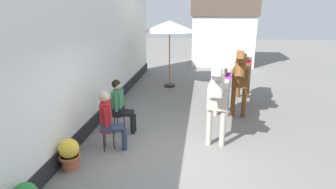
{
  "coord_description": "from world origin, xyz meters",
  "views": [
    {
      "loc": [
        0.44,
        -5.5,
        3.16
      ],
      "look_at": [
        -0.4,
        1.2,
        1.05
      ],
      "focal_mm": 30.85,
      "sensor_mm": 36.0,
      "label": 1
    }
  ],
  "objects_px": {
    "flower_planter_middle": "(69,153)",
    "cafe_parasol": "(170,26)",
    "seated_visitor_far": "(120,103)",
    "saddled_horse_far": "(242,72)",
    "saddled_horse_near": "(220,88)",
    "seated_visitor_near": "(109,117)",
    "satchel_bag": "(124,110)"
  },
  "relations": [
    {
      "from": "flower_planter_middle",
      "to": "cafe_parasol",
      "type": "relative_size",
      "value": 0.25
    },
    {
      "from": "seated_visitor_far",
      "to": "saddled_horse_far",
      "type": "distance_m",
      "value": 4.0
    },
    {
      "from": "seated_visitor_far",
      "to": "cafe_parasol",
      "type": "relative_size",
      "value": 0.54
    },
    {
      "from": "saddled_horse_near",
      "to": "cafe_parasol",
      "type": "distance_m",
      "value": 4.61
    },
    {
      "from": "seated_visitor_near",
      "to": "cafe_parasol",
      "type": "bearing_deg",
      "value": 82.67
    },
    {
      "from": "seated_visitor_near",
      "to": "satchel_bag",
      "type": "relative_size",
      "value": 4.96
    },
    {
      "from": "seated_visitor_far",
      "to": "flower_planter_middle",
      "type": "height_order",
      "value": "seated_visitor_far"
    },
    {
      "from": "saddled_horse_far",
      "to": "cafe_parasol",
      "type": "distance_m",
      "value": 3.55
    },
    {
      "from": "seated_visitor_near",
      "to": "cafe_parasol",
      "type": "height_order",
      "value": "cafe_parasol"
    },
    {
      "from": "seated_visitor_far",
      "to": "flower_planter_middle",
      "type": "bearing_deg",
      "value": -106.33
    },
    {
      "from": "seated_visitor_near",
      "to": "satchel_bag",
      "type": "distance_m",
      "value": 2.37
    },
    {
      "from": "seated_visitor_near",
      "to": "cafe_parasol",
      "type": "xyz_separation_m",
      "value": [
        0.7,
        5.42,
        1.59
      ]
    },
    {
      "from": "cafe_parasol",
      "to": "seated_visitor_far",
      "type": "bearing_deg",
      "value": -99.05
    },
    {
      "from": "seated_visitor_far",
      "to": "satchel_bag",
      "type": "distance_m",
      "value": 1.5
    },
    {
      "from": "seated_visitor_near",
      "to": "saddled_horse_near",
      "type": "bearing_deg",
      "value": 28.42
    },
    {
      "from": "saddled_horse_near",
      "to": "cafe_parasol",
      "type": "relative_size",
      "value": 1.16
    },
    {
      "from": "cafe_parasol",
      "to": "satchel_bag",
      "type": "height_order",
      "value": "cafe_parasol"
    },
    {
      "from": "saddled_horse_far",
      "to": "flower_planter_middle",
      "type": "relative_size",
      "value": 4.64
    },
    {
      "from": "cafe_parasol",
      "to": "satchel_bag",
      "type": "relative_size",
      "value": 9.21
    },
    {
      "from": "seated_visitor_near",
      "to": "seated_visitor_far",
      "type": "bearing_deg",
      "value": 90.89
    },
    {
      "from": "saddled_horse_far",
      "to": "flower_planter_middle",
      "type": "distance_m",
      "value": 5.67
    },
    {
      "from": "seated_visitor_far",
      "to": "seated_visitor_near",
      "type": "bearing_deg",
      "value": -89.11
    },
    {
      "from": "seated_visitor_far",
      "to": "cafe_parasol",
      "type": "bearing_deg",
      "value": 80.95
    },
    {
      "from": "saddled_horse_near",
      "to": "seated_visitor_far",
      "type": "bearing_deg",
      "value": -171.14
    },
    {
      "from": "flower_planter_middle",
      "to": "cafe_parasol",
      "type": "distance_m",
      "value": 6.74
    },
    {
      "from": "saddled_horse_near",
      "to": "flower_planter_middle",
      "type": "relative_size",
      "value": 4.67
    },
    {
      "from": "saddled_horse_far",
      "to": "cafe_parasol",
      "type": "bearing_deg",
      "value": 139.52
    },
    {
      "from": "flower_planter_middle",
      "to": "satchel_bag",
      "type": "xyz_separation_m",
      "value": [
        0.22,
        3.13,
        -0.23
      ]
    },
    {
      "from": "saddled_horse_far",
      "to": "saddled_horse_near",
      "type": "bearing_deg",
      "value": -112.04
    },
    {
      "from": "seated_visitor_near",
      "to": "saddled_horse_far",
      "type": "xyz_separation_m",
      "value": [
        3.24,
        3.25,
        0.38
      ]
    },
    {
      "from": "seated_visitor_near",
      "to": "saddled_horse_near",
      "type": "distance_m",
      "value": 2.83
    },
    {
      "from": "saddled_horse_near",
      "to": "saddled_horse_far",
      "type": "height_order",
      "value": "same"
    }
  ]
}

